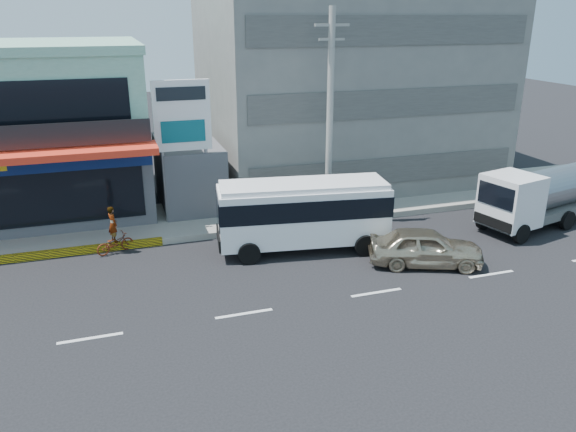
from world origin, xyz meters
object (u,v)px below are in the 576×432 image
(utility_pole_near, at_px, (330,118))
(minibus, at_px, (303,210))
(sedan, at_px, (426,247))
(tanker_truck, at_px, (541,196))
(motorcycle_rider, at_px, (114,238))
(satellite_dish, at_px, (189,144))
(billboard, at_px, (183,124))
(shop_building, at_px, (19,134))
(concrete_building, at_px, (345,61))

(utility_pole_near, height_order, minibus, utility_pole_near)
(utility_pole_near, relative_size, sedan, 2.20)
(tanker_truck, distance_m, motorcycle_rider, 19.74)
(utility_pole_near, xyz_separation_m, tanker_truck, (9.51, -3.50, -3.63))
(utility_pole_near, distance_m, minibus, 4.86)
(satellite_dish, relative_size, billboard, 0.22)
(shop_building, xyz_separation_m, concrete_building, (18.00, 1.05, 3.00))
(satellite_dish, distance_m, minibus, 7.57)
(sedan, xyz_separation_m, motorcycle_rider, (-11.97, 5.18, -0.09))
(minibus, distance_m, motorcycle_rider, 8.13)
(concrete_building, xyz_separation_m, minibus, (-6.23, -10.32, -5.20))
(minibus, bearing_deg, shop_building, 141.78)
(satellite_dish, distance_m, motorcycle_rider, 6.48)
(sedan, relative_size, tanker_truck, 0.61)
(satellite_dish, distance_m, tanker_truck, 17.18)
(concrete_building, height_order, motorcycle_rider, concrete_building)
(utility_pole_near, xyz_separation_m, motorcycle_rider, (-10.00, -0.60, -4.46))
(billboard, relative_size, sedan, 1.52)
(shop_building, height_order, concrete_building, concrete_building)
(motorcycle_rider, bearing_deg, utility_pole_near, 3.43)
(billboard, distance_m, minibus, 6.96)
(concrete_building, distance_m, tanker_truck, 13.55)
(minibus, bearing_deg, utility_pole_near, 50.73)
(minibus, bearing_deg, billboard, 133.36)
(shop_building, xyz_separation_m, tanker_truck, (23.51, -10.05, -2.47))
(concrete_building, bearing_deg, billboard, -151.08)
(motorcycle_rider, bearing_deg, billboard, 34.44)
(concrete_building, bearing_deg, utility_pole_near, -117.76)
(concrete_building, bearing_deg, minibus, -121.10)
(shop_building, distance_m, satellite_dish, 8.54)
(satellite_dish, bearing_deg, utility_pole_near, -30.96)
(concrete_building, height_order, sedan, concrete_building)
(concrete_building, relative_size, motorcycle_rider, 7.67)
(shop_building, xyz_separation_m, satellite_dish, (8.00, -2.95, -0.42))
(billboard, xyz_separation_m, motorcycle_rider, (-3.50, -2.40, -4.24))
(satellite_dish, xyz_separation_m, motorcycle_rider, (-4.00, -4.20, -2.89))
(billboard, bearing_deg, concrete_building, 28.92)
(shop_building, height_order, utility_pole_near, utility_pole_near)
(concrete_building, xyz_separation_m, billboard, (-10.50, -5.80, -2.07))
(sedan, bearing_deg, tanker_truck, -51.71)
(billboard, bearing_deg, minibus, -46.64)
(shop_building, height_order, motorcycle_rider, shop_building)
(utility_pole_near, xyz_separation_m, minibus, (-2.23, -2.72, -3.35))
(billboard, bearing_deg, utility_pole_near, -15.48)
(satellite_dish, relative_size, motorcycle_rider, 0.72)
(utility_pole_near, bearing_deg, sedan, -71.17)
(billboard, xyz_separation_m, utility_pole_near, (6.50, -1.80, 0.22))
(billboard, distance_m, tanker_truck, 17.20)
(shop_building, xyz_separation_m, sedan, (15.97, -12.32, -3.22))
(billboard, relative_size, minibus, 0.92)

